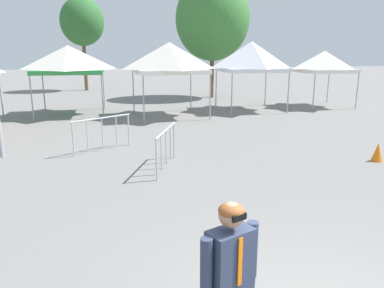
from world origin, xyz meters
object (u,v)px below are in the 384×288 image
(canopy_tent_behind_right, at_px, (68,60))
(crowd_barrier_by_lift, at_px, (166,141))
(canopy_tent_far_left, at_px, (169,58))
(traffic_cone_lot_center, at_px, (378,152))
(crowd_barrier_near_person, at_px, (102,127))
(canopy_tent_left_of_center, at_px, (251,57))
(person_foreground, at_px, (230,278))
(tree_behind_tents_left, at_px, (82,22))
(tree_behind_tents_center, at_px, (212,19))
(canopy_tent_center, at_px, (324,62))

(canopy_tent_behind_right, distance_m, crowd_barrier_by_lift, 10.55)
(canopy_tent_far_left, distance_m, traffic_cone_lot_center, 10.32)
(canopy_tent_far_left, relative_size, traffic_cone_lot_center, 6.49)
(canopy_tent_behind_right, height_order, crowd_barrier_near_person, canopy_tent_behind_right)
(canopy_tent_far_left, distance_m, canopy_tent_left_of_center, 4.66)
(canopy_tent_left_of_center, height_order, crowd_barrier_near_person, canopy_tent_left_of_center)
(person_foreground, xyz_separation_m, tree_behind_tents_left, (-2.59, 28.74, 4.33))
(tree_behind_tents_center, bearing_deg, canopy_tent_center, -48.84)
(canopy_tent_left_of_center, bearing_deg, traffic_cone_lot_center, -90.21)
(canopy_tent_behind_right, height_order, crowd_barrier_by_lift, canopy_tent_behind_right)
(tree_behind_tents_left, bearing_deg, crowd_barrier_by_lift, -82.16)
(canopy_tent_left_of_center, xyz_separation_m, person_foreground, (-6.51, -15.84, -1.78))
(crowd_barrier_by_lift, xyz_separation_m, traffic_cone_lot_center, (6.02, -0.70, -0.48))
(person_foreground, relative_size, crowd_barrier_near_person, 0.98)
(crowd_barrier_near_person, bearing_deg, person_foreground, -82.21)
(person_foreground, distance_m, tree_behind_tents_center, 22.99)
(canopy_tent_center, distance_m, person_foreground, 19.60)
(person_foreground, height_order, crowd_barrier_near_person, person_foreground)
(canopy_tent_center, distance_m, tree_behind_tents_center, 7.93)
(canopy_tent_behind_right, height_order, traffic_cone_lot_center, canopy_tent_behind_right)
(tree_behind_tents_center, bearing_deg, traffic_cone_lot_center, -88.54)
(canopy_tent_far_left, bearing_deg, person_foreground, -97.53)
(canopy_tent_far_left, relative_size, person_foreground, 1.97)
(tree_behind_tents_center, bearing_deg, canopy_tent_behind_right, -148.83)
(canopy_tent_behind_right, xyz_separation_m, canopy_tent_center, (13.73, -0.30, -0.18))
(tree_behind_tents_center, height_order, crowd_barrier_by_lift, tree_behind_tents_center)
(canopy_tent_far_left, relative_size, tree_behind_tents_left, 0.48)
(canopy_tent_behind_right, relative_size, person_foreground, 1.89)
(person_foreground, bearing_deg, canopy_tent_center, 55.77)
(tree_behind_tents_center, xyz_separation_m, crowd_barrier_by_lift, (-5.61, -15.19, -4.40))
(person_foreground, relative_size, crowd_barrier_by_lift, 0.91)
(canopy_tent_behind_right, xyz_separation_m, canopy_tent_left_of_center, (9.25, -0.63, 0.12))
(tree_behind_tents_left, xyz_separation_m, tree_behind_tents_center, (8.66, -6.95, -0.21))
(canopy_tent_left_of_center, height_order, traffic_cone_lot_center, canopy_tent_left_of_center)
(canopy_tent_left_of_center, xyz_separation_m, crowd_barrier_by_lift, (-6.05, -9.24, -2.07))
(canopy_tent_far_left, xyz_separation_m, crowd_barrier_near_person, (-3.17, -5.97, -2.03))
(canopy_tent_far_left, bearing_deg, crowd_barrier_near_person, -118.02)
(tree_behind_tents_left, relative_size, traffic_cone_lot_center, 13.42)
(canopy_tent_center, xyz_separation_m, tree_behind_tents_left, (-13.58, 12.58, 2.84))
(canopy_tent_left_of_center, bearing_deg, canopy_tent_behind_right, 176.13)
(crowd_barrier_by_lift, bearing_deg, canopy_tent_center, 42.22)
(crowd_barrier_by_lift, xyz_separation_m, crowd_barrier_near_person, (-1.67, 2.27, 0.00))
(crowd_barrier_by_lift, bearing_deg, tree_behind_tents_left, 97.84)
(tree_behind_tents_left, xyz_separation_m, crowd_barrier_near_person, (1.38, -19.87, -4.61))
(canopy_tent_center, xyz_separation_m, crowd_barrier_near_person, (-12.21, -7.29, -1.77))
(canopy_tent_behind_right, distance_m, crowd_barrier_near_person, 7.99)
(tree_behind_tents_left, bearing_deg, canopy_tent_far_left, -71.88)
(crowd_barrier_near_person, bearing_deg, crowd_barrier_by_lift, -53.67)
(canopy_tent_left_of_center, distance_m, person_foreground, 17.21)
(crowd_barrier_by_lift, bearing_deg, person_foreground, -93.96)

